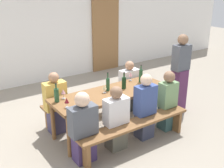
% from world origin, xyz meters
% --- Properties ---
extents(ground_plane, '(24.00, 24.00, 0.00)m').
position_xyz_m(ground_plane, '(0.00, 0.00, 0.00)').
color(ground_plane, gray).
extents(back_wall, '(14.00, 0.20, 3.20)m').
position_xyz_m(back_wall, '(0.00, 3.32, 1.60)').
color(back_wall, white).
rests_on(back_wall, ground).
extents(wooden_door, '(0.90, 0.06, 2.10)m').
position_xyz_m(wooden_door, '(1.97, 3.18, 1.05)').
color(wooden_door, olive).
rests_on(wooden_door, ground).
extents(tasting_table, '(2.17, 0.73, 0.75)m').
position_xyz_m(tasting_table, '(0.00, 0.00, 0.67)').
color(tasting_table, brown).
rests_on(tasting_table, ground).
extents(bench_near, '(2.07, 0.30, 0.45)m').
position_xyz_m(bench_near, '(0.00, -0.67, 0.36)').
color(bench_near, brown).
rests_on(bench_near, ground).
extents(bench_far, '(2.07, 0.30, 0.45)m').
position_xyz_m(bench_far, '(0.00, 0.67, 0.36)').
color(bench_far, brown).
rests_on(bench_far, ground).
extents(wine_bottle_0, '(0.07, 0.07, 0.34)m').
position_xyz_m(wine_bottle_0, '(0.74, 0.11, 0.88)').
color(wine_bottle_0, '#234C2D').
rests_on(wine_bottle_0, tasting_table).
extents(wine_bottle_1, '(0.07, 0.07, 0.34)m').
position_xyz_m(wine_bottle_1, '(-0.02, 0.10, 0.87)').
color(wine_bottle_1, '#234C2D').
rests_on(wine_bottle_1, tasting_table).
extents(wine_bottle_2, '(0.08, 0.08, 0.31)m').
position_xyz_m(wine_bottle_2, '(0.27, 0.02, 0.86)').
color(wine_bottle_2, '#143319').
rests_on(wine_bottle_2, tasting_table).
extents(wine_bottle_3, '(0.08, 0.08, 0.31)m').
position_xyz_m(wine_bottle_3, '(-0.96, 0.17, 0.87)').
color(wine_bottle_3, '#234C2D').
rests_on(wine_bottle_3, tasting_table).
extents(wine_glass_0, '(0.08, 0.08, 0.16)m').
position_xyz_m(wine_glass_0, '(-0.82, 0.22, 0.87)').
color(wine_glass_0, silver).
rests_on(wine_glass_0, tasting_table).
extents(wine_glass_1, '(0.08, 0.08, 0.15)m').
position_xyz_m(wine_glass_1, '(-0.13, 0.04, 0.86)').
color(wine_glass_1, silver).
rests_on(wine_glass_1, tasting_table).
extents(wine_glass_2, '(0.07, 0.07, 0.16)m').
position_xyz_m(wine_glass_2, '(-0.93, -0.13, 0.86)').
color(wine_glass_2, silver).
rests_on(wine_glass_2, tasting_table).
extents(wine_glass_3, '(0.08, 0.08, 0.16)m').
position_xyz_m(wine_glass_3, '(0.64, 0.29, 0.87)').
color(wine_glass_3, silver).
rests_on(wine_glass_3, tasting_table).
extents(wine_glass_4, '(0.08, 0.08, 0.18)m').
position_xyz_m(wine_glass_4, '(0.32, -0.28, 0.88)').
color(wine_glass_4, silver).
rests_on(wine_glass_4, tasting_table).
extents(seated_guest_near_0, '(0.41, 0.24, 1.12)m').
position_xyz_m(seated_guest_near_0, '(-0.87, -0.52, 0.53)').
color(seated_guest_near_0, '#413061').
rests_on(seated_guest_near_0, ground).
extents(seated_guest_near_1, '(0.39, 0.24, 1.08)m').
position_xyz_m(seated_guest_near_1, '(-0.28, -0.52, 0.51)').
color(seated_guest_near_1, '#515044').
rests_on(seated_guest_near_1, ground).
extents(seated_guest_near_2, '(0.36, 0.24, 1.16)m').
position_xyz_m(seated_guest_near_2, '(0.32, -0.52, 0.55)').
color(seated_guest_near_2, '#35394F').
rests_on(seated_guest_near_2, ground).
extents(seated_guest_near_3, '(0.32, 0.24, 1.11)m').
position_xyz_m(seated_guest_near_3, '(0.86, -0.52, 0.54)').
color(seated_guest_near_3, '#335555').
rests_on(seated_guest_near_3, ground).
extents(seated_guest_far_0, '(0.38, 0.24, 1.13)m').
position_xyz_m(seated_guest_far_0, '(-0.85, 0.52, 0.53)').
color(seated_guest_far_0, '#423D62').
rests_on(seated_guest_far_0, ground).
extents(seated_guest_far_1, '(0.41, 0.24, 1.07)m').
position_xyz_m(seated_guest_far_1, '(0.79, 0.52, 0.50)').
color(seated_guest_far_1, '#2E3235').
rests_on(seated_guest_far_1, ground).
extents(standing_host, '(0.35, 0.24, 1.61)m').
position_xyz_m(standing_host, '(1.61, -0.09, 0.79)').
color(standing_host, '#542950').
rests_on(standing_host, ground).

